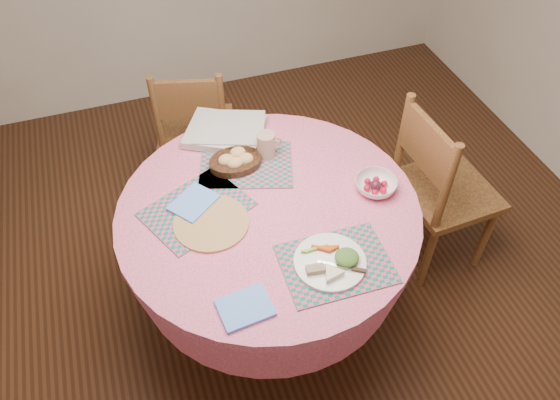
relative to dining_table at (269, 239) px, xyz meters
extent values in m
plane|color=#331C0F|center=(0.00, 0.00, -0.56)|extent=(4.00, 4.00, 0.00)
cylinder|color=pink|center=(0.00, 0.00, 0.17)|extent=(1.24, 1.24, 0.04)
cone|color=pink|center=(0.00, 0.00, 0.00)|extent=(1.24, 1.24, 0.30)
cylinder|color=black|center=(0.00, 0.00, -0.34)|extent=(0.14, 0.14, 0.44)
cylinder|color=black|center=(0.00, 0.00, -0.53)|extent=(0.56, 0.56, 0.06)
cube|color=brown|center=(0.95, 0.08, -0.10)|extent=(0.45, 0.47, 0.04)
cylinder|color=brown|center=(1.13, -0.09, -0.33)|extent=(0.04, 0.04, 0.45)
cylinder|color=brown|center=(1.11, 0.27, -0.33)|extent=(0.04, 0.04, 0.45)
cylinder|color=brown|center=(0.79, -0.11, -0.33)|extent=(0.04, 0.04, 0.45)
cylinder|color=brown|center=(0.77, 0.26, -0.33)|extent=(0.04, 0.04, 0.45)
cylinder|color=brown|center=(0.77, -0.11, 0.15)|extent=(0.04, 0.04, 0.50)
cylinder|color=brown|center=(0.75, 0.25, 0.15)|extent=(0.04, 0.04, 0.50)
cube|color=brown|center=(0.76, 0.07, 0.25)|extent=(0.05, 0.36, 0.24)
cube|color=brown|center=(-0.10, 1.01, -0.14)|extent=(0.49, 0.48, 0.04)
cylinder|color=brown|center=(0.10, 1.12, -0.35)|extent=(0.05, 0.05, 0.42)
cylinder|color=brown|center=(-0.22, 1.21, -0.35)|extent=(0.05, 0.05, 0.42)
cylinder|color=brown|center=(0.02, 0.82, -0.35)|extent=(0.05, 0.05, 0.42)
cylinder|color=brown|center=(-0.31, 0.90, -0.35)|extent=(0.05, 0.05, 0.42)
cylinder|color=brown|center=(0.01, 0.80, 0.09)|extent=(0.05, 0.05, 0.46)
cylinder|color=brown|center=(-0.31, 0.89, 0.09)|extent=(0.05, 0.05, 0.46)
cube|color=brown|center=(-0.15, 0.84, 0.18)|extent=(0.33, 0.11, 0.22)
cube|color=#126A66|center=(0.15, -0.35, 0.20)|extent=(0.41, 0.31, 0.01)
cube|color=#126A66|center=(-0.28, 0.09, 0.20)|extent=(0.49, 0.44, 0.01)
cube|color=#126A66|center=(-0.01, 0.27, 0.20)|extent=(0.47, 0.41, 0.01)
cylinder|color=#AA7049|center=(-0.24, -0.01, 0.20)|extent=(0.30, 0.30, 0.01)
cube|color=#6396FE|center=(-0.22, -0.42, 0.20)|extent=(0.19, 0.16, 0.01)
cube|color=#6396FE|center=(-0.28, 0.11, 0.21)|extent=(0.23, 0.22, 0.01)
cylinder|color=white|center=(0.13, -0.34, 0.21)|extent=(0.27, 0.27, 0.01)
ellipsoid|color=#20501B|center=(0.19, -0.35, 0.23)|extent=(0.10, 0.10, 0.04)
cylinder|color=beige|center=(0.12, -0.41, 0.23)|extent=(0.11, 0.11, 0.02)
cube|color=#806349|center=(0.06, -0.38, 0.23)|extent=(0.07, 0.04, 0.02)
cube|color=silver|center=(0.15, -0.37, 0.22)|extent=(0.13, 0.09, 0.00)
cylinder|color=black|center=(-0.06, 0.28, 0.22)|extent=(0.23, 0.23, 0.03)
ellipsoid|color=#F4CE7C|center=(-0.10, 0.28, 0.25)|extent=(0.07, 0.06, 0.05)
ellipsoid|color=#F4CE7C|center=(-0.04, 0.31, 0.25)|extent=(0.07, 0.06, 0.05)
ellipsoid|color=#F4CE7C|center=(-0.02, 0.26, 0.25)|extent=(0.07, 0.06, 0.05)
ellipsoid|color=#F4CE7C|center=(-0.07, 0.25, 0.25)|extent=(0.07, 0.06, 0.05)
cylinder|color=tan|center=(0.09, 0.30, 0.26)|extent=(0.08, 0.08, 0.12)
torus|color=tan|center=(0.13, 0.30, 0.26)|extent=(0.07, 0.01, 0.07)
imported|color=white|center=(0.45, -0.05, 0.22)|extent=(0.22, 0.22, 0.05)
sphere|color=red|center=(0.49, -0.05, 0.22)|extent=(0.03, 0.03, 0.03)
sphere|color=red|center=(0.47, -0.01, 0.22)|extent=(0.03, 0.03, 0.03)
sphere|color=red|center=(0.43, -0.01, 0.22)|extent=(0.03, 0.03, 0.03)
sphere|color=red|center=(0.41, -0.05, 0.22)|extent=(0.03, 0.03, 0.03)
sphere|color=red|center=(0.43, -0.08, 0.22)|extent=(0.03, 0.03, 0.03)
sphere|color=red|center=(0.47, -0.08, 0.22)|extent=(0.03, 0.03, 0.03)
sphere|color=#471425|center=(0.45, -0.05, 0.22)|extent=(0.05, 0.05, 0.05)
cube|color=silver|center=(-0.05, 0.50, 0.22)|extent=(0.43, 0.40, 0.03)
cube|color=silver|center=(-0.03, 0.50, 0.24)|extent=(0.39, 0.35, 0.01)
camera|label=1|loc=(-0.44, -1.43, 1.82)|focal=35.00mm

